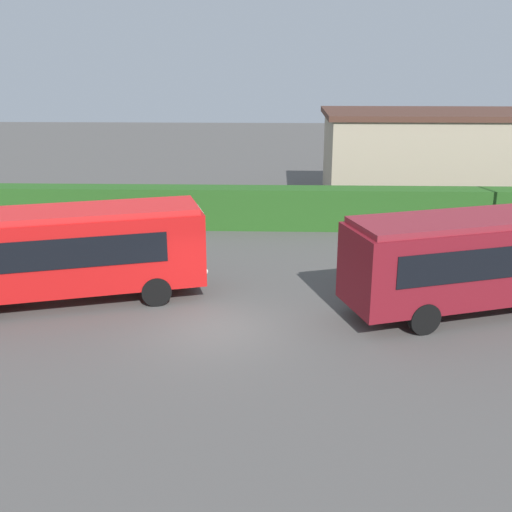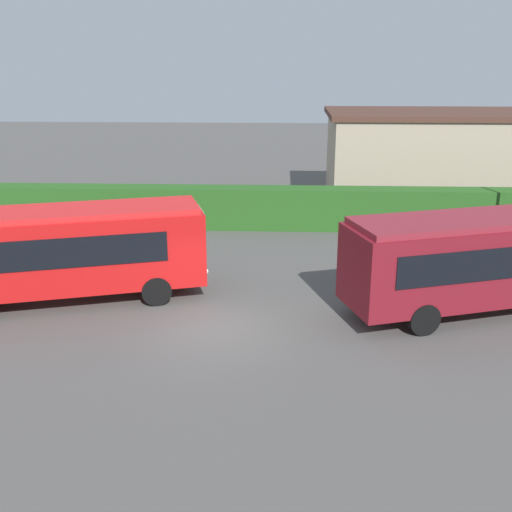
{
  "view_description": "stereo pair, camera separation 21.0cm",
  "coord_description": "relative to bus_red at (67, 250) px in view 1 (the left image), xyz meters",
  "views": [
    {
      "loc": [
        1.74,
        -17.64,
        8.19
      ],
      "look_at": [
        1.13,
        1.86,
        1.77
      ],
      "focal_mm": 44.07,
      "sensor_mm": 36.0,
      "label": 1
    },
    {
      "loc": [
        1.95,
        -17.63,
        8.19
      ],
      "look_at": [
        1.13,
        1.86,
        1.77
      ],
      "focal_mm": 44.07,
      "sensor_mm": 36.0,
      "label": 2
    }
  ],
  "objects": [
    {
      "name": "ground_plane",
      "position": [
        5.18,
        -2.07,
        -1.85
      ],
      "size": [
        114.48,
        114.48,
        0.0
      ],
      "primitive_type": "plane",
      "color": "#514F4C"
    },
    {
      "name": "hedge_row",
      "position": [
        5.18,
        9.51,
        -0.87
      ],
      "size": [
        69.24,
        1.29,
        1.97
      ],
      "primitive_type": "cube",
      "color": "#26581E",
      "rests_on": "ground_plane"
    },
    {
      "name": "bus_red",
      "position": [
        0.0,
        0.0,
        0.0
      ],
      "size": [
        9.3,
        4.78,
        3.22
      ],
      "rotation": [
        0.0,
        0.0,
        0.28
      ],
      "color": "red",
      "rests_on": "ground_plane"
    },
    {
      "name": "bus_maroon",
      "position": [
        14.0,
        -0.19,
        0.01
      ],
      "size": [
        10.12,
        5.38,
        3.23
      ],
      "rotation": [
        0.0,
        0.0,
        0.31
      ],
      "color": "maroon",
      "rests_on": "ground_plane"
    },
    {
      "name": "depot_building",
      "position": [
        16.14,
        15.8,
        0.65
      ],
      "size": [
        13.07,
        6.18,
        4.99
      ],
      "color": "tan",
      "rests_on": "ground_plane"
    },
    {
      "name": "person_left",
      "position": [
        -2.41,
        3.32,
        -0.83
      ],
      "size": [
        0.54,
        0.43,
        1.93
      ],
      "rotation": [
        0.0,
        0.0,
        4.29
      ],
      "color": "#4C6B47",
      "rests_on": "ground_plane"
    }
  ]
}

